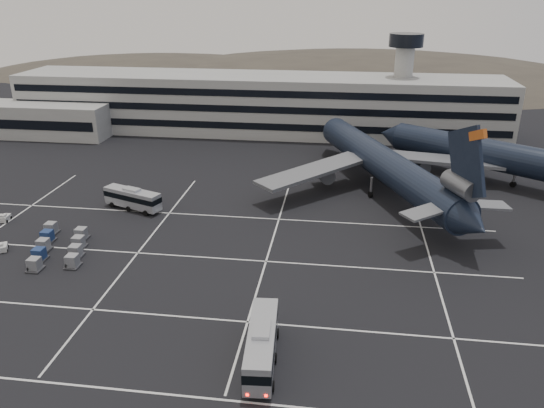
{
  "coord_description": "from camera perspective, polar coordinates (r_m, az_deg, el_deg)",
  "views": [
    {
      "loc": [
        21.29,
        -58.15,
        34.32
      ],
      "look_at": [
        11.7,
        12.15,
        5.0
      ],
      "focal_mm": 35.0,
      "sensor_mm": 36.0,
      "label": 1
    }
  ],
  "objects": [
    {
      "name": "hills",
      "position": [
        232.84,
        6.92,
        10.8
      ],
      "size": [
        352.0,
        180.0,
        44.0
      ],
      "color": "#38332B",
      "rests_on": "ground"
    },
    {
      "name": "trijet_main",
      "position": [
        95.22,
        12.13,
        4.16
      ],
      "size": [
        43.89,
        55.11,
        18.08
      ],
      "rotation": [
        0.0,
        0.0,
        0.39
      ],
      "color": "black",
      "rests_on": "ground"
    },
    {
      "name": "ground",
      "position": [
        70.79,
        -10.86,
        -6.99
      ],
      "size": [
        260.0,
        260.0,
        0.0
      ],
      "primitive_type": "plane",
      "color": "black",
      "rests_on": "ground"
    },
    {
      "name": "uld_cluster",
      "position": [
        79.56,
        -22.0,
        -4.19
      ],
      "size": [
        10.39,
        13.19,
        1.74
      ],
      "rotation": [
        0.0,
        0.0,
        0.32
      ],
      "color": "#2D2D30",
      "rests_on": "ground"
    },
    {
      "name": "lane_markings",
      "position": [
        71.11,
        -9.95,
        -6.77
      ],
      "size": [
        90.0,
        55.62,
        0.01
      ],
      "color": "silver",
      "rests_on": "ground"
    },
    {
      "name": "tug_a",
      "position": [
        93.13,
        -26.79,
        -1.34
      ],
      "size": [
        1.46,
        2.13,
        1.27
      ],
      "rotation": [
        0.0,
        0.0,
        0.14
      ],
      "color": "#B8B8B3",
      "rests_on": "ground"
    },
    {
      "name": "bus_near",
      "position": [
        53.15,
        -1.12,
        -14.72
      ],
      "size": [
        3.56,
        11.61,
        4.04
      ],
      "rotation": [
        0.0,
        0.0,
        0.07
      ],
      "color": "#9FA2A8",
      "rests_on": "ground"
    },
    {
      "name": "bus_far",
      "position": [
        90.06,
        -14.78,
        0.65
      ],
      "size": [
        10.58,
        5.93,
        3.67
      ],
      "rotation": [
        0.0,
        0.0,
        1.21
      ],
      "color": "#9FA2A8",
      "rests_on": "ground"
    },
    {
      "name": "trijet_far",
      "position": [
        105.23,
        25.4,
        4.31
      ],
      "size": [
        50.21,
        38.62,
        18.08
      ],
      "rotation": [
        0.0,
        0.0,
        0.96
      ],
      "color": "black",
      "rests_on": "ground"
    },
    {
      "name": "terminal",
      "position": [
        134.36,
        -2.84,
        10.66
      ],
      "size": [
        125.0,
        26.0,
        24.0
      ],
      "color": "gray",
      "rests_on": "ground"
    },
    {
      "name": "tug_b",
      "position": [
        83.04,
        -26.96,
        -4.16
      ],
      "size": [
        1.97,
        2.27,
        1.26
      ],
      "rotation": [
        0.0,
        0.0,
        0.5
      ],
      "color": "#B8B8B3",
      "rests_on": "ground"
    }
  ]
}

